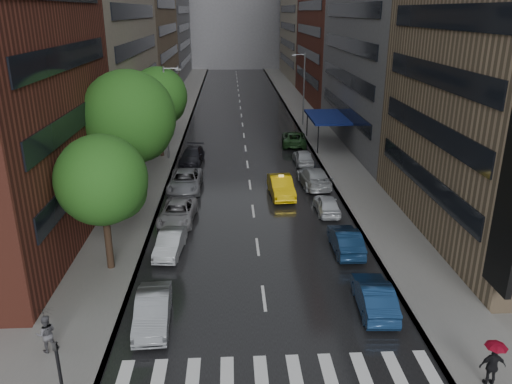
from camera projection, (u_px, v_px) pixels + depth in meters
ground at (270, 347)px, 22.17m from camera, size 220.00×220.00×0.00m
road at (242, 118)px, 69.08m from camera, size 14.00×140.00×0.01m
sidewalk_left at (176, 119)px, 68.62m from camera, size 4.00×140.00×0.15m
sidewalk_right at (306, 117)px, 69.49m from camera, size 4.00×140.00×0.15m
crosswalk at (279, 378)px, 20.30m from camera, size 13.15×2.80×0.01m
buildings_right at (345, 3)px, 70.95m from camera, size 8.05×109.10×36.00m
building_far at (235, 3)px, 127.40m from camera, size 40.00×14.00×32.00m
tree_near at (102, 180)px, 26.95m from camera, size 4.99×4.99×7.96m
tree_mid at (129, 118)px, 34.40m from camera, size 6.53×6.53×10.41m
tree_far at (158, 96)px, 48.87m from camera, size 5.67×5.67×9.03m
taxi at (281, 186)px, 39.94m from camera, size 1.99×5.00×1.62m
parked_cars_left at (181, 197)px, 37.82m from camera, size 2.78×31.70×1.60m
parked_cars_right at (314, 178)px, 42.11m from camera, size 3.02×37.58×1.59m
ped_black_umbrella at (45, 327)px, 21.28m from camera, size 1.02×0.98×2.09m
ped_red_umbrella at (494, 360)px, 19.34m from camera, size 1.04×0.82×2.01m
traffic_light at (60, 376)px, 17.19m from camera, size 0.18×0.15×3.45m
street_lamp_left at (167, 111)px, 48.26m from camera, size 1.74×0.22×9.00m
street_lamp_right at (303, 88)px, 63.09m from camera, size 1.74×0.22×9.00m
awning at (327, 117)px, 54.37m from camera, size 4.00×8.00×3.12m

